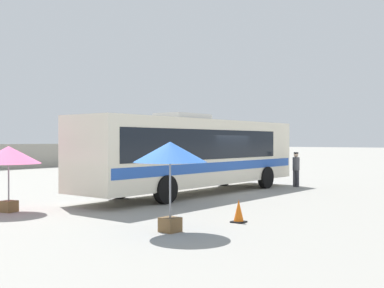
# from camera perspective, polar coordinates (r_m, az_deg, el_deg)

# --- Properties ---
(ground_plane) EXTENTS (300.00, 300.00, 0.00)m
(ground_plane) POSITION_cam_1_polar(r_m,az_deg,el_deg) (27.87, -14.21, -4.31)
(ground_plane) COLOR gray
(coach_bus_cream_blue) EXTENTS (12.50, 3.02, 3.40)m
(coach_bus_cream_blue) POSITION_cam_1_polar(r_m,az_deg,el_deg) (20.56, 0.31, -0.89)
(coach_bus_cream_blue) COLOR silver
(coach_bus_cream_blue) RESTS_ON ground_plane
(attendant_by_bus_door) EXTENTS (0.39, 0.39, 1.71)m
(attendant_by_bus_door) POSITION_cam_1_polar(r_m,az_deg,el_deg) (24.20, 12.27, -2.71)
(attendant_by_bus_door) COLOR #38383D
(attendant_by_bus_door) RESTS_ON ground_plane
(vendor_umbrella_near_gate_pink) EXTENTS (2.05, 2.05, 2.11)m
(vendor_umbrella_near_gate_pink) POSITION_cam_1_polar(r_m,az_deg,el_deg) (16.36, -20.98, -1.38)
(vendor_umbrella_near_gate_pink) COLOR gray
(vendor_umbrella_near_gate_pink) RESTS_ON ground_plane
(vendor_umbrella_secondary_blue) EXTENTS (1.86, 1.86, 2.25)m
(vendor_umbrella_secondary_blue) POSITION_cam_1_polar(r_m,az_deg,el_deg) (11.96, -2.62, -1.29)
(vendor_umbrella_secondary_blue) COLOR gray
(vendor_umbrella_secondary_blue) RESTS_ON ground_plane
(traffic_cone_on_apron) EXTENTS (0.36, 0.36, 0.64)m
(traffic_cone_on_apron) POSITION_cam_1_polar(r_m,az_deg,el_deg) (13.51, 5.57, -7.99)
(traffic_cone_on_apron) COLOR black
(traffic_cone_on_apron) RESTS_ON ground_plane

